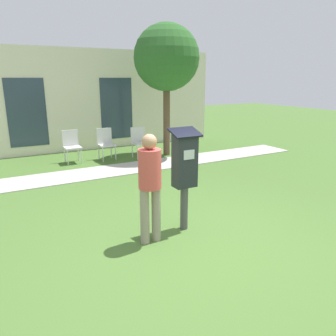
{
  "coord_description": "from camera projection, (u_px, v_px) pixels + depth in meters",
  "views": [
    {
      "loc": [
        -2.47,
        -3.59,
        2.3
      ],
      "look_at": [
        -0.28,
        0.37,
        1.05
      ],
      "focal_mm": 35.0,
      "sensor_mm": 36.0,
      "label": 1
    }
  ],
  "objects": [
    {
      "name": "sidewalk",
      "position": [
        105.0,
        171.0,
        8.3
      ],
      "size": [
        12.0,
        1.1,
        0.02
      ],
      "color": "#B7B2A8",
      "rests_on": "ground"
    },
    {
      "name": "parking_meter",
      "position": [
        185.0,
        166.0,
        4.91
      ],
      "size": [
        0.44,
        0.31,
        1.59
      ],
      "color": "#4C4C4C",
      "rests_on": "ground"
    },
    {
      "name": "person_standing",
      "position": [
        150.0,
        180.0,
        4.53
      ],
      "size": [
        0.32,
        0.32,
        1.58
      ],
      "rotation": [
        0.0,
        0.0,
        0.14
      ],
      "color": "gray",
      "rests_on": "ground"
    },
    {
      "name": "outdoor_chair_left",
      "position": [
        71.0,
        144.0,
        9.11
      ],
      "size": [
        0.44,
        0.44,
        0.9
      ],
      "rotation": [
        0.0,
        0.0,
        -0.13
      ],
      "color": "silver",
      "rests_on": "ground"
    },
    {
      "name": "tree",
      "position": [
        167.0,
        58.0,
        9.39
      ],
      "size": [
        1.9,
        1.9,
        3.82
      ],
      "color": "brown",
      "rests_on": "ground"
    },
    {
      "name": "outdoor_chair_middle",
      "position": [
        106.0,
        141.0,
        9.46
      ],
      "size": [
        0.44,
        0.44,
        0.9
      ],
      "rotation": [
        0.0,
        0.0,
        0.11
      ],
      "color": "silver",
      "rests_on": "ground"
    },
    {
      "name": "building_facade",
      "position": [
        73.0,
        101.0,
        10.35
      ],
      "size": [
        10.0,
        0.26,
        3.2
      ],
      "color": "beige",
      "rests_on": "ground"
    },
    {
      "name": "outdoor_chair_right",
      "position": [
        139.0,
        140.0,
        9.69
      ],
      "size": [
        0.44,
        0.44,
        0.9
      ],
      "rotation": [
        0.0,
        0.0,
        0.15
      ],
      "color": "silver",
      "rests_on": "ground"
    },
    {
      "name": "ground_plane",
      "position": [
        197.0,
        240.0,
        4.8
      ],
      "size": [
        40.0,
        40.0,
        0.0
      ],
      "primitive_type": "plane",
      "color": "#476B2D"
    }
  ]
}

